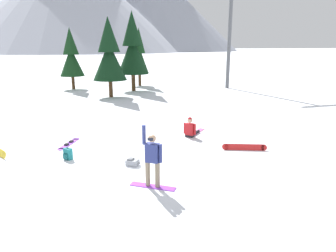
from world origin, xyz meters
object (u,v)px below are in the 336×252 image
at_px(backpack_grey, 132,162).
at_px(pine_tree_young, 109,54).
at_px(ski_lift_tower, 230,24).
at_px(loose_snowboard_near_right, 69,144).
at_px(pine_tree_leaning, 139,55).
at_px(snowboarder_midground, 191,129).
at_px(pine_tree_short, 71,56).
at_px(pine_tree_slender, 132,48).
at_px(snowboarder_foreground, 152,159).
at_px(loose_snowboard_far_spare, 244,147).
at_px(backpack_teal, 68,154).

relative_size(backpack_grey, pine_tree_young, 0.08).
bearing_deg(ski_lift_tower, pine_tree_young, -168.78).
height_order(loose_snowboard_near_right, pine_tree_leaning, pine_tree_leaning).
distance_m(snowboarder_midground, pine_tree_short, 19.89).
distance_m(snowboarder_midground, loose_snowboard_near_right, 5.71).
distance_m(pine_tree_young, pine_tree_slender, 4.09).
bearing_deg(pine_tree_slender, ski_lift_tower, -4.51).
xyz_separation_m(snowboarder_foreground, ski_lift_tower, (12.86, 20.19, 5.36)).
bearing_deg(loose_snowboard_near_right, loose_snowboard_far_spare, -22.51).
distance_m(pine_tree_short, ski_lift_tower, 15.98).
bearing_deg(pine_tree_young, pine_tree_leaning, 60.29).
height_order(pine_tree_young, ski_lift_tower, ski_lift_tower).
relative_size(backpack_teal, pine_tree_young, 0.07).
relative_size(snowboarder_foreground, loose_snowboard_near_right, 1.14).
relative_size(loose_snowboard_near_right, ski_lift_tower, 0.16).
relative_size(snowboarder_midground, backpack_teal, 3.19).
xyz_separation_m(pine_tree_short, ski_lift_tower, (15.28, -3.57, 3.02)).
bearing_deg(loose_snowboard_far_spare, pine_tree_leaning, 89.97).
bearing_deg(pine_tree_leaning, backpack_grey, -102.08).
relative_size(snowboarder_midground, pine_tree_short, 0.25).
xyz_separation_m(backpack_grey, pine_tree_short, (-2.12, 21.83, 3.14)).
height_order(snowboarder_foreground, loose_snowboard_far_spare, snowboarder_foreground).
height_order(loose_snowboard_near_right, loose_snowboard_far_spare, loose_snowboard_far_spare).
distance_m(loose_snowboard_near_right, ski_lift_tower, 22.39).
xyz_separation_m(loose_snowboard_far_spare, pine_tree_leaning, (0.01, 22.27, 3.19)).
relative_size(pine_tree_short, pine_tree_slender, 0.81).
distance_m(loose_snowboard_near_right, loose_snowboard_far_spare, 7.70).
relative_size(loose_snowboard_far_spare, backpack_teal, 3.80).
bearing_deg(pine_tree_young, loose_snowboard_far_spare, -76.00).
bearing_deg(pine_tree_slender, backpack_teal, -108.08).
distance_m(snowboarder_midground, pine_tree_young, 13.51).
height_order(snowboarder_foreground, pine_tree_short, pine_tree_short).
xyz_separation_m(loose_snowboard_near_right, loose_snowboard_far_spare, (7.11, -2.95, 0.11)).
bearing_deg(snowboarder_midground, pine_tree_leaning, 85.84).
height_order(backpack_teal, pine_tree_slender, pine_tree_slender).
relative_size(snowboarder_foreground, ski_lift_tower, 0.18).
bearing_deg(ski_lift_tower, snowboarder_midground, -122.49).
bearing_deg(snowboarder_foreground, loose_snowboard_near_right, 116.23).
bearing_deg(loose_snowboard_far_spare, loose_snowboard_near_right, 157.49).
bearing_deg(loose_snowboard_far_spare, pine_tree_young, 104.00).
height_order(loose_snowboard_near_right, backpack_teal, backpack_teal).
bearing_deg(pine_tree_short, ski_lift_tower, -13.15).
relative_size(snowboarder_foreground, pine_tree_short, 0.33).
height_order(pine_tree_young, pine_tree_slender, pine_tree_slender).
relative_size(snowboarder_midground, backpack_grey, 2.72).
relative_size(snowboarder_midground, loose_snowboard_near_right, 0.87).
xyz_separation_m(snowboarder_foreground, pine_tree_short, (-2.41, 23.76, 2.34)).
bearing_deg(pine_tree_slender, loose_snowboard_near_right, -110.20).
height_order(loose_snowboard_far_spare, pine_tree_leaning, pine_tree_leaning).
height_order(loose_snowboard_near_right, pine_tree_young, pine_tree_young).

